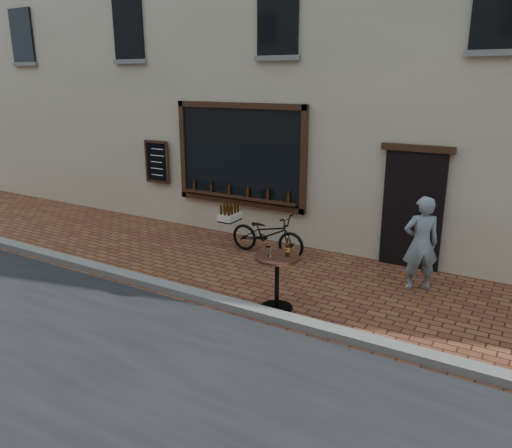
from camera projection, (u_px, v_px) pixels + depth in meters
The scene contains 6 objects.
ground at pixel (223, 313), 7.65m from camera, with size 90.00×90.00×0.00m, color brown.
kerb at pixel (230, 304), 7.80m from camera, with size 90.00×0.25×0.12m, color slate.
shop_building at pixel (378, 10), 11.60m from camera, with size 28.00×6.20×10.00m.
cargo_bicycle at pixel (266, 233), 10.10m from camera, with size 1.90×0.59×0.92m.
bistro_table at pixel (277, 271), 7.62m from camera, with size 0.68×0.68×1.17m.
pedestrian at pixel (421, 244), 8.30m from camera, with size 0.59×0.39×1.63m, color gray.
Camera 1 is at (4.03, -5.70, 3.44)m, focal length 35.00 mm.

